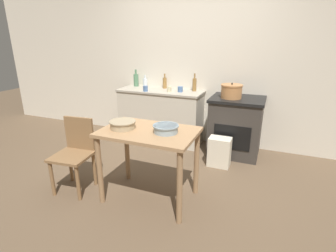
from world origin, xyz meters
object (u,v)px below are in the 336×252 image
at_px(mixing_bowl_small, 123,124).
at_px(cup_center, 169,89).
at_px(bottle_far_left, 145,82).
at_px(bottle_mid_left, 194,84).
at_px(mixing_bowl_large, 166,128).
at_px(stock_pot, 231,91).
at_px(cup_center_right, 145,89).
at_px(bottle_center_left, 136,80).
at_px(bottle_left, 165,83).
at_px(stove, 236,126).
at_px(flour_sack, 219,152).
at_px(chair, 75,152).
at_px(cup_mid_right, 180,89).
at_px(work_table, 149,143).

distance_m(mixing_bowl_small, cup_center, 1.58).
height_order(bottle_far_left, bottle_mid_left, bottle_mid_left).
bearing_deg(cup_center, mixing_bowl_large, -69.21).
distance_m(stock_pot, cup_center_right, 1.34).
bearing_deg(bottle_far_left, bottle_center_left, 177.78).
bearing_deg(mixing_bowl_large, bottle_left, 113.22).
relative_size(stove, cup_center_right, 10.11).
bearing_deg(flour_sack, stock_pot, 86.04).
height_order(flour_sack, cup_center, cup_center).
height_order(chair, flour_sack, chair).
height_order(flour_sack, cup_mid_right, cup_mid_right).
bearing_deg(stove, bottle_center_left, 172.69).
distance_m(stock_pot, mixing_bowl_large, 1.54).
height_order(stove, bottle_far_left, bottle_far_left).
bearing_deg(bottle_center_left, bottle_left, 0.93).
bearing_deg(flour_sack, cup_center, 152.55).
bearing_deg(bottle_center_left, stove, -7.31).
xyz_separation_m(work_table, bottle_center_left, (-1.11, 1.77, 0.33)).
relative_size(stove, work_table, 0.88).
relative_size(bottle_mid_left, cup_mid_right, 3.29).
height_order(cup_center, cup_mid_right, cup_center).
height_order(work_table, bottle_center_left, bottle_center_left).
relative_size(flour_sack, bottle_left, 1.68).
bearing_deg(bottle_left, mixing_bowl_small, -80.72).
relative_size(work_table, mixing_bowl_large, 3.79).
bearing_deg(bottle_left, work_table, -72.14).
bearing_deg(mixing_bowl_large, bottle_far_left, 122.52).
height_order(mixing_bowl_large, cup_mid_right, cup_mid_right).
bearing_deg(mixing_bowl_large, stock_pot, 75.23).
bearing_deg(mixing_bowl_large, mixing_bowl_small, -173.31).
bearing_deg(bottle_left, mixing_bowl_large, -66.78).
bearing_deg(bottle_center_left, cup_center_right, -44.21).
relative_size(cup_center_right, cup_mid_right, 1.01).
distance_m(chair, bottle_mid_left, 2.11).
bearing_deg(cup_center, cup_mid_right, 19.10).
height_order(bottle_far_left, bottle_left, bottle_left).
relative_size(mixing_bowl_large, cup_center_right, 3.02).
distance_m(stove, cup_center_right, 1.51).
distance_m(stove, cup_center, 1.16).
height_order(flour_sack, bottle_far_left, bottle_far_left).
relative_size(stock_pot, cup_center_right, 3.56).
relative_size(stove, cup_mid_right, 10.22).
bearing_deg(flour_sack, work_table, -117.65).
bearing_deg(bottle_mid_left, mixing_bowl_small, -97.43).
relative_size(stock_pot, cup_center, 3.44).
height_order(bottle_far_left, bottle_center_left, bottle_center_left).
relative_size(flour_sack, cup_center_right, 4.75).
distance_m(work_table, stock_pot, 1.63).
bearing_deg(work_table, bottle_center_left, 122.11).
relative_size(bottle_mid_left, cup_center_right, 3.25).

